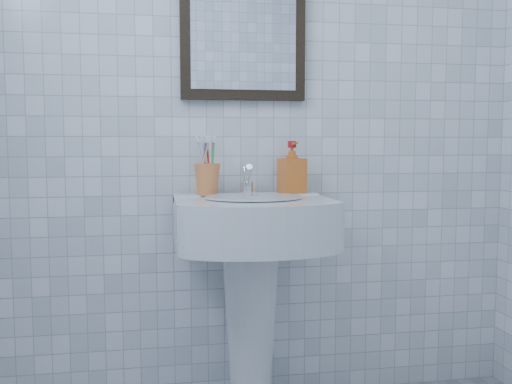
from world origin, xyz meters
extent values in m
cube|color=white|center=(0.00, 1.20, 1.25)|extent=(2.20, 0.02, 2.50)
cone|color=white|center=(-0.06, 1.01, 0.36)|extent=(0.22, 0.22, 0.71)
cube|color=white|center=(-0.06, 0.96, 0.78)|extent=(0.57, 0.41, 0.17)
cube|color=white|center=(-0.06, 1.12, 0.85)|extent=(0.57, 0.10, 0.03)
cylinder|color=silver|center=(-0.06, 0.93, 0.87)|extent=(0.36, 0.36, 0.01)
cylinder|color=silver|center=(-0.06, 1.09, 0.89)|extent=(0.05, 0.05, 0.05)
cylinder|color=silver|center=(-0.06, 1.08, 0.95)|extent=(0.03, 0.09, 0.08)
cylinder|color=silver|center=(-0.06, 1.11, 0.93)|extent=(0.03, 0.05, 0.09)
imported|color=#C93D13|center=(0.13, 1.12, 0.97)|extent=(0.11, 0.11, 0.20)
cube|color=black|center=(-0.06, 1.18, 1.55)|extent=(0.50, 0.04, 0.62)
cube|color=white|center=(-0.06, 1.16, 1.55)|extent=(0.42, 0.00, 0.54)
camera|label=1|loc=(-0.42, -1.10, 1.07)|focal=40.00mm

